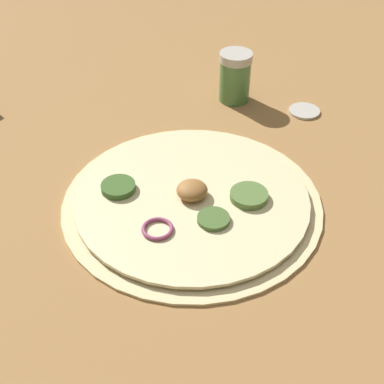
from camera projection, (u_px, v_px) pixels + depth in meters
The scene contains 4 objects.
ground_plane at pixel (192, 203), 0.61m from camera, with size 3.00×3.00×0.00m, color #9E703F.
pizza at pixel (192, 200), 0.61m from camera, with size 0.30×0.30×0.03m.
spice_jar at pixel (235, 77), 0.77m from camera, with size 0.05×0.05×0.07m.
loose_cap at pixel (304, 110), 0.76m from camera, with size 0.04×0.04×0.01m.
Camera 1 is at (-0.44, -0.15, 0.40)m, focal length 50.00 mm.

